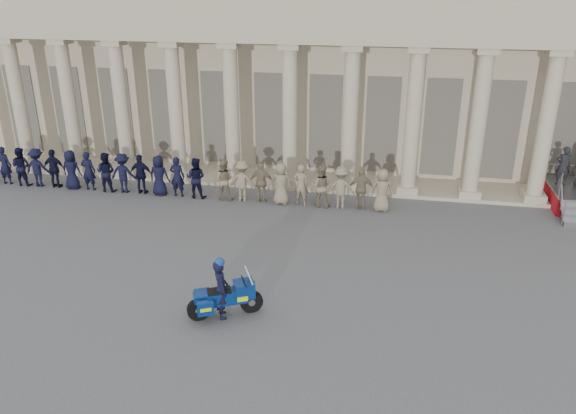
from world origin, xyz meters
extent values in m
plane|color=#4C4C4E|center=(0.00, 0.00, 0.00)|extent=(90.00, 90.00, 0.00)
cube|color=tan|center=(0.00, 15.00, 4.50)|extent=(40.00, 10.00, 9.00)
cube|color=tan|center=(0.00, 8.80, 0.07)|extent=(40.00, 2.60, 0.15)
cube|color=tan|center=(0.00, 8.00, 6.79)|extent=(35.80, 1.00, 1.00)
cube|color=tan|center=(0.00, 8.00, 7.89)|extent=(35.80, 1.00, 1.20)
cube|color=tan|center=(-14.30, 8.00, 0.30)|extent=(0.90, 0.90, 0.30)
cylinder|color=tan|center=(-14.30, 8.00, 3.25)|extent=(0.64, 0.64, 5.60)
cube|color=tan|center=(-14.30, 8.00, 6.17)|extent=(0.85, 0.85, 0.24)
cube|color=tan|center=(-11.70, 8.00, 0.30)|extent=(0.90, 0.90, 0.30)
cylinder|color=tan|center=(-11.70, 8.00, 3.25)|extent=(0.64, 0.64, 5.60)
cube|color=tan|center=(-11.70, 8.00, 6.17)|extent=(0.85, 0.85, 0.24)
cube|color=tan|center=(-9.10, 8.00, 0.30)|extent=(0.90, 0.90, 0.30)
cylinder|color=tan|center=(-9.10, 8.00, 3.25)|extent=(0.64, 0.64, 5.60)
cube|color=tan|center=(-9.10, 8.00, 6.17)|extent=(0.85, 0.85, 0.24)
cube|color=tan|center=(-6.50, 8.00, 0.30)|extent=(0.90, 0.90, 0.30)
cylinder|color=tan|center=(-6.50, 8.00, 3.25)|extent=(0.64, 0.64, 5.60)
cube|color=tan|center=(-6.50, 8.00, 6.17)|extent=(0.85, 0.85, 0.24)
cube|color=tan|center=(-3.90, 8.00, 0.30)|extent=(0.90, 0.90, 0.30)
cylinder|color=tan|center=(-3.90, 8.00, 3.25)|extent=(0.64, 0.64, 5.60)
cube|color=tan|center=(-3.90, 8.00, 6.17)|extent=(0.85, 0.85, 0.24)
cube|color=tan|center=(-1.30, 8.00, 0.30)|extent=(0.90, 0.90, 0.30)
cylinder|color=tan|center=(-1.30, 8.00, 3.25)|extent=(0.64, 0.64, 5.60)
cube|color=tan|center=(-1.30, 8.00, 6.17)|extent=(0.85, 0.85, 0.24)
cube|color=tan|center=(1.30, 8.00, 0.30)|extent=(0.90, 0.90, 0.30)
cylinder|color=tan|center=(1.30, 8.00, 3.25)|extent=(0.64, 0.64, 5.60)
cube|color=tan|center=(1.30, 8.00, 6.17)|extent=(0.85, 0.85, 0.24)
cube|color=tan|center=(3.90, 8.00, 0.30)|extent=(0.90, 0.90, 0.30)
cylinder|color=tan|center=(3.90, 8.00, 3.25)|extent=(0.64, 0.64, 5.60)
cube|color=tan|center=(3.90, 8.00, 6.17)|extent=(0.85, 0.85, 0.24)
cube|color=tan|center=(6.50, 8.00, 0.30)|extent=(0.90, 0.90, 0.30)
cylinder|color=tan|center=(6.50, 8.00, 3.25)|extent=(0.64, 0.64, 5.60)
cube|color=tan|center=(6.50, 8.00, 6.17)|extent=(0.85, 0.85, 0.24)
cube|color=tan|center=(9.10, 8.00, 0.30)|extent=(0.90, 0.90, 0.30)
cylinder|color=tan|center=(9.10, 8.00, 3.25)|extent=(0.64, 0.64, 5.60)
cube|color=tan|center=(9.10, 8.00, 6.17)|extent=(0.85, 0.85, 0.24)
cube|color=black|center=(-15.60, 10.02, 2.55)|extent=(1.30, 0.12, 4.20)
cube|color=black|center=(-13.00, 10.02, 2.55)|extent=(1.30, 0.12, 4.20)
cube|color=black|center=(-10.40, 10.02, 2.55)|extent=(1.30, 0.12, 4.20)
cube|color=black|center=(-7.80, 10.02, 2.55)|extent=(1.30, 0.12, 4.20)
cube|color=black|center=(-5.20, 10.02, 2.55)|extent=(1.30, 0.12, 4.20)
cube|color=black|center=(-2.60, 10.02, 2.55)|extent=(1.30, 0.12, 4.20)
cube|color=black|center=(0.00, 10.02, 2.55)|extent=(1.30, 0.12, 4.20)
cube|color=black|center=(2.60, 10.02, 2.55)|extent=(1.30, 0.12, 4.20)
cube|color=black|center=(5.20, 10.02, 2.55)|extent=(1.30, 0.12, 4.20)
cube|color=black|center=(7.80, 10.02, 2.55)|extent=(1.30, 0.12, 4.20)
cube|color=black|center=(10.40, 10.02, 2.55)|extent=(1.30, 0.12, 4.20)
imported|color=black|center=(-14.12, 5.98, 0.88)|extent=(0.64, 0.42, 1.77)
imported|color=black|center=(-13.29, 5.98, 0.88)|extent=(0.86, 0.67, 1.77)
imported|color=black|center=(-12.46, 5.98, 0.88)|extent=(1.14, 0.66, 1.77)
imported|color=black|center=(-11.63, 5.98, 0.88)|extent=(1.03, 0.43, 1.77)
imported|color=black|center=(-10.80, 5.98, 0.88)|extent=(0.86, 0.56, 1.77)
imported|color=black|center=(-9.97, 5.98, 0.88)|extent=(0.64, 0.42, 1.77)
imported|color=black|center=(-9.14, 5.98, 0.88)|extent=(0.86, 0.67, 1.77)
imported|color=black|center=(-8.31, 5.98, 0.88)|extent=(1.14, 0.66, 1.77)
imported|color=black|center=(-7.48, 5.98, 0.88)|extent=(1.03, 0.43, 1.77)
imported|color=black|center=(-6.65, 5.98, 0.88)|extent=(0.86, 0.56, 1.77)
imported|color=black|center=(-5.82, 5.98, 0.88)|extent=(0.64, 0.42, 1.77)
imported|color=black|center=(-5.00, 5.98, 0.88)|extent=(0.86, 0.67, 1.77)
imported|color=#7D6F56|center=(-3.77, 5.98, 0.88)|extent=(0.86, 0.67, 1.77)
imported|color=#7D6F56|center=(-2.94, 5.98, 0.88)|extent=(1.14, 0.66, 1.77)
imported|color=#7D6F56|center=(-2.11, 5.98, 0.88)|extent=(1.03, 0.43, 1.77)
imported|color=#7D6F56|center=(-1.28, 5.98, 0.88)|extent=(0.86, 0.56, 1.77)
imported|color=#7D6F56|center=(-0.45, 5.98, 0.88)|extent=(0.64, 0.42, 1.77)
imported|color=#7D6F56|center=(0.38, 5.98, 0.88)|extent=(0.86, 0.67, 1.77)
imported|color=#7D6F56|center=(1.21, 5.98, 0.88)|extent=(1.14, 0.66, 1.77)
imported|color=#7D6F56|center=(2.04, 5.98, 0.88)|extent=(1.03, 0.43, 1.77)
imported|color=#7D6F56|center=(2.87, 5.98, 0.88)|extent=(0.86, 0.56, 1.77)
cube|color=maroon|center=(9.72, 8.07, 0.35)|extent=(0.04, 2.85, 0.71)
cube|color=gray|center=(10.30, 6.30, 0.51)|extent=(1.10, 0.28, 0.20)
cube|color=gray|center=(10.30, 6.58, 0.71)|extent=(1.10, 0.28, 0.20)
imported|color=black|center=(10.10, 8.27, 1.63)|extent=(0.60, 0.39, 1.64)
cylinder|color=black|center=(-0.45, -2.27, 0.33)|extent=(0.65, 0.42, 0.65)
cylinder|color=black|center=(-1.78, -2.93, 0.33)|extent=(0.65, 0.42, 0.65)
cube|color=navy|center=(-1.07, -2.58, 0.61)|extent=(1.20, 0.88, 0.38)
cube|color=navy|center=(-0.63, -2.36, 0.77)|extent=(0.72, 0.70, 0.45)
cube|color=silver|center=(-0.63, -2.36, 0.54)|extent=(0.33, 0.36, 0.12)
cube|color=#B2BFCC|center=(-0.48, -2.28, 1.11)|extent=(0.39, 0.50, 0.53)
cube|color=black|center=(-1.25, -2.67, 0.81)|extent=(0.73, 0.59, 0.10)
cube|color=navy|center=(-1.73, -2.91, 0.69)|extent=(0.46, 0.46, 0.22)
cube|color=navy|center=(-1.50, -3.15, 0.54)|extent=(0.50, 0.39, 0.40)
cube|color=#CFEE0C|center=(-1.50, -3.15, 0.54)|extent=(0.37, 0.35, 0.10)
cube|color=navy|center=(-1.79, -2.59, 0.54)|extent=(0.50, 0.39, 0.40)
cube|color=#CFEE0C|center=(-1.79, -2.59, 0.54)|extent=(0.37, 0.35, 0.10)
cylinder|color=silver|center=(-1.62, -2.59, 0.30)|extent=(0.58, 0.35, 0.10)
cylinder|color=black|center=(-0.63, -2.36, 1.01)|extent=(0.34, 0.64, 0.04)
imported|color=black|center=(-1.20, -2.65, 0.87)|extent=(0.66, 0.75, 1.74)
sphere|color=navy|center=(-1.20, -2.65, 1.69)|extent=(0.28, 0.28, 0.28)
camera|label=1|loc=(3.14, -15.44, 8.80)|focal=35.00mm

